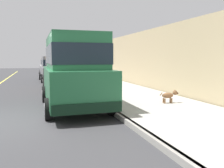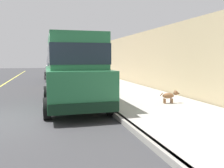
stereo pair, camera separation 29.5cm
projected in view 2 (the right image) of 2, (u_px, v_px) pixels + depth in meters
The scene contains 11 objects.
ground_plane at pixel (3, 121), 6.77m from camera, with size 80.00×80.00×0.00m, color #38383A.
curb at pixel (112, 112), 7.62m from camera, with size 0.16×64.00×0.14m, color gray.
sidewalk at pixel (164, 109), 8.09m from camera, with size 3.60×64.00×0.14m, color #A8A59E.
car_green_van at pixel (74, 69), 8.49m from camera, with size 2.14×4.90×2.52m.
car_tan_hatchback at pixel (64, 72), 13.76m from camera, with size 1.99×3.82×1.88m.
car_grey_sedan at pixel (58, 68), 18.97m from camera, with size 2.16×4.66×1.92m.
car_white_hatchback at pixel (55, 66), 24.27m from camera, with size 2.04×3.85×1.88m.
dog_brown at pixel (170, 95), 8.68m from camera, with size 0.76×0.23×0.49m.
fire_hydrant at pixel (103, 87), 10.74m from camera, with size 0.34×0.24×0.72m.
street_lamp at pixel (67, 48), 26.06m from camera, with size 0.36×0.36×4.42m.
building_facade at pixel (156, 60), 13.22m from camera, with size 0.50×20.00×3.35m, color tan.
Camera 2 is at (1.19, -7.20, 1.76)m, focal length 38.54 mm.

